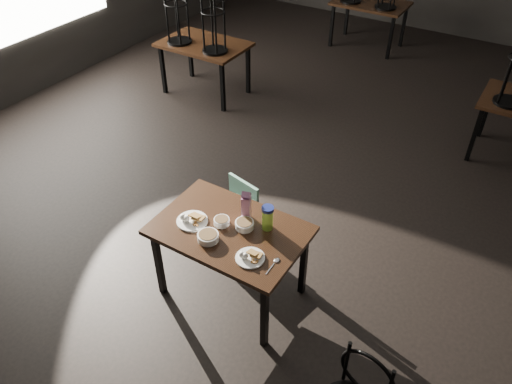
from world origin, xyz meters
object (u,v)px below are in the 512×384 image
Objects in this scene: main_table at (230,236)px; juice_carton at (246,206)px; water_bottle at (268,218)px; school_chair at (236,213)px.

juice_carton is (0.05, 0.17, 0.21)m from main_table.
water_bottle is at bearing -2.13° from juice_carton.
water_bottle is at bearing 33.37° from main_table.
juice_carton reaches higher than main_table.
school_chair is at bearing 136.17° from juice_carton.
juice_carton is 0.36× the size of school_chair.
juice_carton is 1.29× the size of water_bottle.
water_bottle is (0.20, -0.01, -0.02)m from juice_carton.
juice_carton is 0.59m from school_chair.
water_bottle is 0.28× the size of school_chair.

